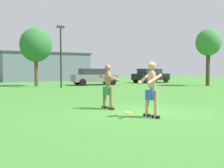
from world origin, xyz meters
name	(u,v)px	position (x,y,z in m)	size (l,w,h in m)	color
ground_plane	(143,113)	(0.00, 0.00, 0.00)	(80.00, 80.00, 0.00)	#428433
player_with_cap	(152,87)	(-0.27, -0.83, 0.97)	(0.65, 0.64, 1.76)	black
player_in_green	(108,86)	(-0.60, 1.46, 0.90)	(0.65, 0.69, 1.70)	black
frisbee	(128,113)	(-0.43, 0.30, 0.01)	(0.28, 0.28, 0.03)	yellow
car_black_near_post	(151,75)	(13.28, 17.21, 0.82)	(4.48, 2.43, 1.58)	black
car_gray_far_end	(94,76)	(5.78, 16.22, 0.82)	(4.44, 2.34, 1.58)	slate
lamp_post	(61,49)	(1.65, 13.79, 3.14)	(0.60, 0.24, 5.03)	black
outbuilding_behind_lot	(44,67)	(4.22, 28.72, 1.85)	(11.44, 6.22, 3.68)	slate
tree_left_field	(208,43)	(14.37, 10.00, 3.89)	(2.29, 2.29, 5.19)	#4C3823
tree_near_building	(36,45)	(0.45, 17.12, 3.68)	(2.84, 2.84, 5.22)	brown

